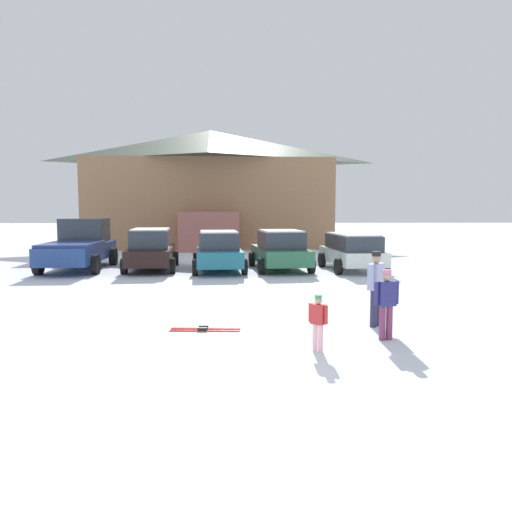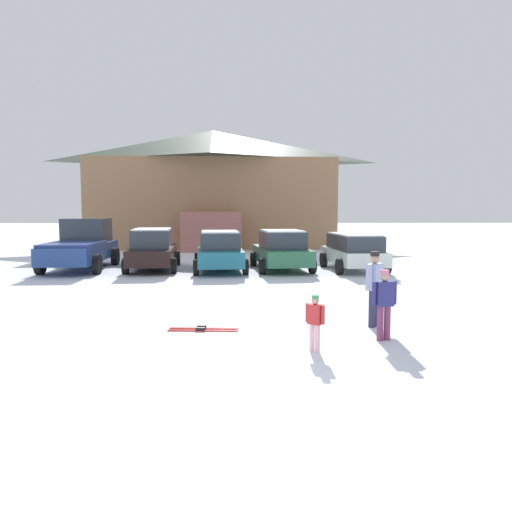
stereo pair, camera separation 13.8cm
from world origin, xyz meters
name	(u,v)px [view 1 (the left image)]	position (x,y,z in m)	size (l,w,h in m)	color
ground	(237,389)	(0.00, 0.00, 0.00)	(160.00, 160.00, 0.00)	silver
ski_lodge	(211,188)	(-1.97, 28.07, 4.02)	(16.71, 10.74, 7.95)	#986F4C
parked_black_sedan	(151,249)	(-3.69, 14.13, 0.87)	(2.40, 4.83, 1.75)	black
parked_teal_hatchback	(219,251)	(-0.83, 13.58, 0.84)	(2.40, 4.54, 1.68)	#1F6F84
parked_green_coupe	(280,250)	(1.76, 13.92, 0.85)	(2.61, 4.67, 1.69)	#2E6E4A
parked_white_suv	(352,250)	(4.77, 13.66, 0.85)	(2.40, 4.33, 1.55)	white
pickup_truck	(80,246)	(-6.80, 14.49, 0.99)	(2.59, 5.52, 2.15)	navy
skier_teen_in_navy_coat	(386,300)	(2.94, 2.59, 0.79)	(0.51, 0.27, 1.41)	#7C3960
skier_child_in_red_jacket	(318,320)	(1.47, 1.83, 0.59)	(0.32, 0.27, 1.05)	beige
skier_adult_in_blue_parka	(376,284)	(3.04, 3.75, 0.94)	(0.43, 0.52, 1.67)	#322F4D
pair_of_skis	(205,329)	(-0.71, 3.50, 0.02)	(1.51, 0.37, 0.08)	red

